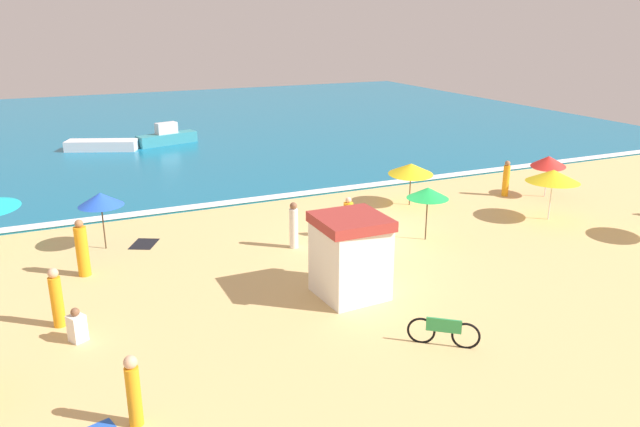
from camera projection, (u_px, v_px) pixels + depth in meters
ground_plane at (373, 237)px, 22.91m from camera, size 60.00×60.00×0.00m
ocean_water at (196, 123)px, 47.16m from camera, size 60.00×44.00×0.10m
wave_breaker_foam at (307, 193)px, 28.34m from camera, size 57.00×0.70×0.01m
lifeguard_cabana at (350, 256)px, 17.80m from camera, size 1.96×1.99×2.45m
beach_umbrella_0 at (101, 199)px, 21.26m from camera, size 1.93×1.93×2.06m
beach_umbrella_2 at (553, 176)px, 24.40m from camera, size 2.98×2.98×2.09m
beach_umbrella_4 at (411, 169)px, 26.40m from camera, size 2.60×2.61×1.92m
beach_umbrella_5 at (428, 193)px, 22.15m from camera, size 1.89×1.89×2.01m
beach_umbrella_6 at (549, 161)px, 27.60m from camera, size 2.20×2.19×1.99m
parked_bicycle at (443, 331)px, 15.27m from camera, size 1.46×1.18×0.76m
beachgoer_0 at (82, 250)px, 19.29m from camera, size 0.40×0.40×1.87m
beachgoer_2 at (348, 219)px, 22.66m from camera, size 0.48×0.48×1.58m
beachgoer_3 at (506, 179)px, 28.00m from camera, size 0.41×0.41×1.66m
beachgoer_4 at (294, 226)px, 21.66m from camera, size 0.35×0.35×1.68m
beachgoer_5 at (77, 327)px, 15.48m from camera, size 0.51×0.51×0.92m
beachgoer_6 at (133, 391)px, 12.15m from camera, size 0.40×0.40×1.57m
beachgoer_7 at (57, 298)px, 16.10m from camera, size 0.35×0.35×1.66m
beach_towel_1 at (144, 244)px, 22.22m from camera, size 1.25×1.39×0.01m
small_boat_0 at (167, 137)px, 39.08m from camera, size 3.96×2.00×1.39m
small_boat_1 at (102, 145)px, 37.34m from camera, size 4.38×2.78×0.62m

